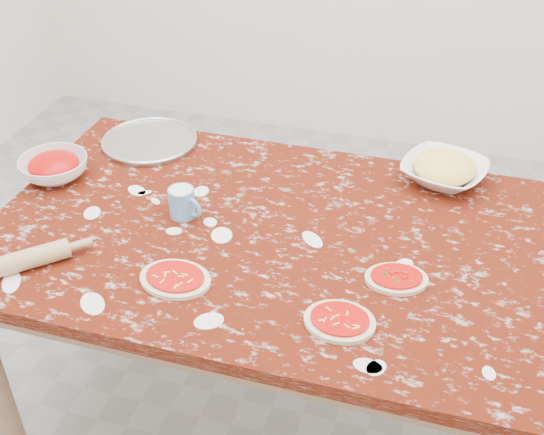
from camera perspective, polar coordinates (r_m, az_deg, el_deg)
The scene contains 10 objects.
ground at distance 2.44m, azimuth -0.00°, elevation -15.54°, with size 4.00×4.00×0.00m, color gray.
worktable at distance 1.96m, azimuth -0.00°, elevation -3.16°, with size 1.60×1.00×0.75m.
pizza_tray at distance 2.38m, azimuth -10.22°, elevation 6.28°, with size 0.32×0.32×0.01m, color #B2B2B7.
sauce_bowl at distance 2.25m, azimuth -17.80°, elevation 3.99°, with size 0.21×0.21×0.07m, color white.
cheese_bowl at distance 2.19m, azimuth 14.22°, elevation 3.73°, with size 0.25×0.25×0.06m, color white.
flour_mug at distance 1.97m, azimuth -7.50°, elevation 1.27°, with size 0.11×0.08×0.09m.
pizza_left at distance 1.76m, azimuth -8.11°, elevation -5.10°, with size 0.20×0.16×0.02m.
pizza_mid at distance 1.64m, azimuth 5.70°, elevation -8.63°, with size 0.18×0.15×0.02m.
pizza_right at distance 1.77m, azimuth 10.39°, elevation -5.04°, with size 0.19×0.16×0.02m.
rolling_pin at distance 1.88m, azimuth -20.55°, elevation -3.51°, with size 0.05×0.05×0.27m, color tan.
Camera 1 is at (0.44, -1.47, 1.89)m, focal length 44.89 mm.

